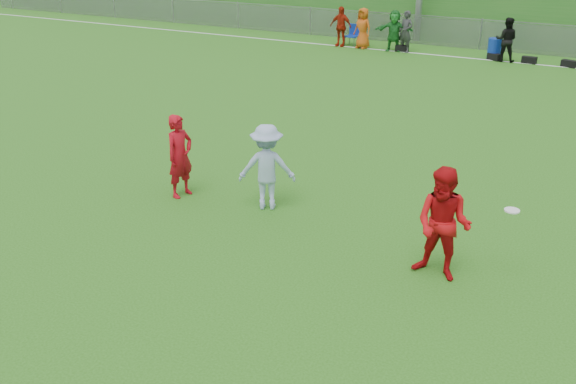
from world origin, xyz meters
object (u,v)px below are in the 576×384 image
Objects in this scene: player_blue at (267,167)px; frisbee at (512,210)px; player_red_center at (443,225)px; player_red_left at (180,156)px; recycling_bin at (494,49)px.

frisbee is at bearing 146.72° from player_blue.
player_red_center is at bearing 138.34° from player_blue.
player_blue is (1.86, 0.27, -0.00)m from player_red_left.
player_red_left is 1.01× the size of player_blue.
player_red_center is 1.06m from frisbee.
frisbee is at bearing -80.98° from player_red_left.
player_red_left is at bearing 178.74° from player_red_center.
recycling_bin is at bearing 101.02° from frisbee.
player_red_left is 6.53m from frisbee.
recycling_bin is (3.17, 16.79, -0.46)m from player_red_left.
frisbee is 0.30× the size of recycling_bin.
player_red_left is 5.64m from player_red_center.
player_red_center is at bearing -82.20° from recycling_bin.
recycling_bin is at bearing -120.19° from player_blue.
recycling_bin is (-2.41, 17.59, -0.53)m from player_red_center.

